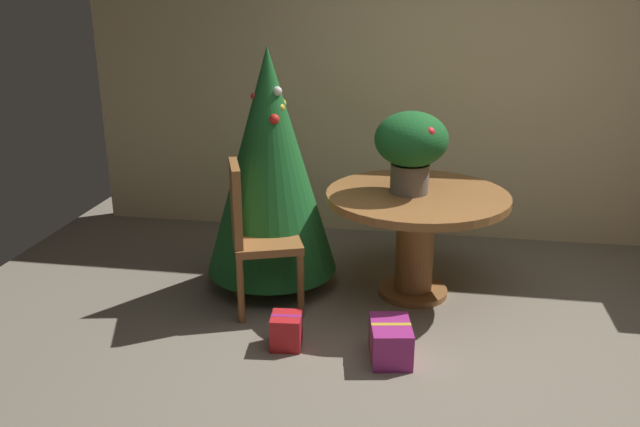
{
  "coord_description": "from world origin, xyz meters",
  "views": [
    {
      "loc": [
        -0.21,
        -3.08,
        1.94
      ],
      "look_at": [
        -0.78,
        0.39,
        0.74
      ],
      "focal_mm": 36.34,
      "sensor_mm": 36.0,
      "label": 1
    }
  ],
  "objects_px": {
    "wooden_chair_left_near": "(254,230)",
    "round_dining_table": "(416,220)",
    "flower_vase": "(411,144)",
    "gift_box_purple": "(391,341)",
    "holiday_tree": "(270,163)",
    "gift_box_red": "(286,331)"
  },
  "relations": [
    {
      "from": "wooden_chair_left_near",
      "to": "gift_box_red",
      "type": "xyz_separation_m",
      "value": [
        0.3,
        -0.45,
        -0.44
      ]
    },
    {
      "from": "flower_vase",
      "to": "gift_box_purple",
      "type": "distance_m",
      "value": 1.26
    },
    {
      "from": "gift_box_purple",
      "to": "flower_vase",
      "type": "bearing_deg",
      "value": 87.0
    },
    {
      "from": "holiday_tree",
      "to": "gift_box_purple",
      "type": "relative_size",
      "value": 4.79
    },
    {
      "from": "round_dining_table",
      "to": "gift_box_red",
      "type": "distance_m",
      "value": 1.16
    },
    {
      "from": "wooden_chair_left_near",
      "to": "holiday_tree",
      "type": "relative_size",
      "value": 0.59
    },
    {
      "from": "round_dining_table",
      "to": "wooden_chair_left_near",
      "type": "bearing_deg",
      "value": -160.0
    },
    {
      "from": "flower_vase",
      "to": "holiday_tree",
      "type": "height_order",
      "value": "holiday_tree"
    },
    {
      "from": "flower_vase",
      "to": "gift_box_purple",
      "type": "xyz_separation_m",
      "value": [
        -0.04,
        -0.85,
        -0.93
      ]
    },
    {
      "from": "holiday_tree",
      "to": "gift_box_red",
      "type": "distance_m",
      "value": 1.16
    },
    {
      "from": "wooden_chair_left_near",
      "to": "gift_box_purple",
      "type": "relative_size",
      "value": 2.85
    },
    {
      "from": "flower_vase",
      "to": "gift_box_purple",
      "type": "relative_size",
      "value": 1.54
    },
    {
      "from": "gift_box_red",
      "to": "gift_box_purple",
      "type": "height_order",
      "value": "gift_box_purple"
    },
    {
      "from": "wooden_chair_left_near",
      "to": "holiday_tree",
      "type": "xyz_separation_m",
      "value": [
        0.03,
        0.36,
        0.35
      ]
    },
    {
      "from": "wooden_chair_left_near",
      "to": "round_dining_table",
      "type": "bearing_deg",
      "value": 20.0
    },
    {
      "from": "holiday_tree",
      "to": "gift_box_red",
      "type": "height_order",
      "value": "holiday_tree"
    },
    {
      "from": "holiday_tree",
      "to": "gift_box_red",
      "type": "bearing_deg",
      "value": -71.32
    },
    {
      "from": "flower_vase",
      "to": "holiday_tree",
      "type": "distance_m",
      "value": 0.93
    },
    {
      "from": "gift_box_purple",
      "to": "holiday_tree",
      "type": "bearing_deg",
      "value": 135.99
    },
    {
      "from": "holiday_tree",
      "to": "gift_box_red",
      "type": "xyz_separation_m",
      "value": [
        0.27,
        -0.81,
        -0.78
      ]
    },
    {
      "from": "round_dining_table",
      "to": "flower_vase",
      "type": "bearing_deg",
      "value": 179.61
    },
    {
      "from": "round_dining_table",
      "to": "gift_box_red",
      "type": "xyz_separation_m",
      "value": [
        -0.7,
        -0.82,
        -0.44
      ]
    }
  ]
}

